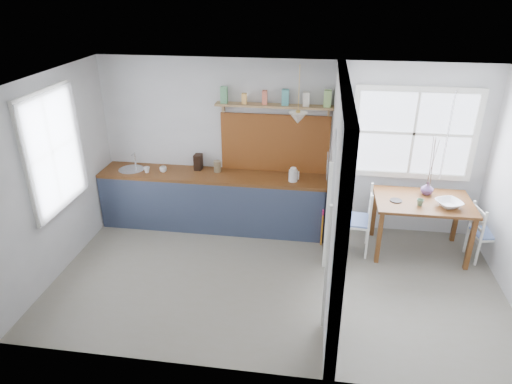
# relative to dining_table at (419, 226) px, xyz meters

# --- Properties ---
(floor) EXTENTS (5.80, 3.20, 0.01)m
(floor) POSITION_rel_dining_table_xyz_m (-1.95, -0.99, -0.41)
(floor) COLOR #716B59
(floor) RESTS_ON ground
(ceiling) EXTENTS (5.80, 3.20, 0.01)m
(ceiling) POSITION_rel_dining_table_xyz_m (-1.95, -0.99, 2.19)
(ceiling) COLOR #B8B8B8
(ceiling) RESTS_ON walls
(walls) EXTENTS (5.81, 3.21, 2.60)m
(walls) POSITION_rel_dining_table_xyz_m (-1.95, -0.99, 0.89)
(walls) COLOR #B8B8B8
(walls) RESTS_ON floor
(partition) EXTENTS (0.12, 3.20, 2.60)m
(partition) POSITION_rel_dining_table_xyz_m (-1.25, -0.93, 1.04)
(partition) COLOR #B8B8B8
(partition) RESTS_ON floor
(kitchen_window) EXTENTS (0.10, 1.16, 1.50)m
(kitchen_window) POSITION_rel_dining_table_xyz_m (-4.82, -0.99, 1.24)
(kitchen_window) COLOR white
(kitchen_window) RESTS_ON walls
(nook_window) EXTENTS (1.76, 0.10, 1.30)m
(nook_window) POSITION_rel_dining_table_xyz_m (-0.15, 0.57, 1.19)
(nook_window) COLOR white
(nook_window) RESTS_ON walls
(counter) EXTENTS (3.50, 0.60, 0.90)m
(counter) POSITION_rel_dining_table_xyz_m (-3.08, 0.34, 0.04)
(counter) COLOR brown
(counter) RESTS_ON floor
(sink) EXTENTS (0.40, 0.40, 0.02)m
(sink) POSITION_rel_dining_table_xyz_m (-4.38, 0.31, 0.48)
(sink) COLOR silver
(sink) RESTS_ON counter
(backsplash) EXTENTS (1.65, 0.03, 0.90)m
(backsplash) POSITION_rel_dining_table_xyz_m (-2.16, 0.59, 0.94)
(backsplash) COLOR brown
(backsplash) RESTS_ON walls
(shelf) EXTENTS (1.75, 0.20, 0.21)m
(shelf) POSITION_rel_dining_table_xyz_m (-2.16, 0.50, 1.59)
(shelf) COLOR tan
(shelf) RESTS_ON walls
(pendant_lamp) EXTENTS (0.26, 0.26, 0.16)m
(pendant_lamp) POSITION_rel_dining_table_xyz_m (-1.80, 0.16, 1.47)
(pendant_lamp) COLOR white
(pendant_lamp) RESTS_ON ceiling
(utensil_rail) EXTENTS (0.02, 0.50, 0.02)m
(utensil_rail) POSITION_rel_dining_table_xyz_m (-1.34, -0.09, 1.04)
(utensil_rail) COLOR silver
(utensil_rail) RESTS_ON partition
(dining_table) EXTENTS (1.32, 0.88, 0.82)m
(dining_table) POSITION_rel_dining_table_xyz_m (0.00, 0.00, 0.00)
(dining_table) COLOR brown
(dining_table) RESTS_ON floor
(chair_left) EXTENTS (0.49, 0.49, 1.00)m
(chair_left) POSITION_rel_dining_table_xyz_m (-0.93, -0.09, 0.09)
(chair_left) COLOR white
(chair_left) RESTS_ON floor
(chair_right) EXTENTS (0.44, 0.44, 0.83)m
(chair_right) POSITION_rel_dining_table_xyz_m (0.89, -0.07, 0.00)
(chair_right) COLOR white
(chair_right) RESTS_ON floor
(kettle) EXTENTS (0.21, 0.20, 0.21)m
(kettle) POSITION_rel_dining_table_xyz_m (-1.84, 0.23, 0.59)
(kettle) COLOR white
(kettle) RESTS_ON counter
(mug_a) EXTENTS (0.11, 0.11, 0.09)m
(mug_a) POSITION_rel_dining_table_xyz_m (-4.10, 0.23, 0.53)
(mug_a) COLOR silver
(mug_a) RESTS_ON counter
(mug_b) EXTENTS (0.12, 0.12, 0.09)m
(mug_b) POSITION_rel_dining_table_xyz_m (-3.86, 0.29, 0.53)
(mug_b) COLOR silver
(mug_b) RESTS_ON counter
(knife_block) EXTENTS (0.11, 0.16, 0.25)m
(knife_block) POSITION_rel_dining_table_xyz_m (-3.34, 0.47, 0.61)
(knife_block) COLOR black
(knife_block) RESTS_ON counter
(jar) EXTENTS (0.13, 0.13, 0.18)m
(jar) POSITION_rel_dining_table_xyz_m (-3.03, 0.42, 0.58)
(jar) COLOR #7A6A4A
(jar) RESTS_ON counter
(towel_magenta) EXTENTS (0.02, 0.03, 0.61)m
(towel_magenta) POSITION_rel_dining_table_xyz_m (-1.37, -0.02, -0.14)
(towel_magenta) COLOR #D81C63
(towel_magenta) RESTS_ON counter
(towel_orange) EXTENTS (0.02, 0.03, 0.49)m
(towel_orange) POSITION_rel_dining_table_xyz_m (-1.37, -0.04, -0.16)
(towel_orange) COLOR orange
(towel_orange) RESTS_ON counter
(bowl) EXTENTS (0.44, 0.44, 0.08)m
(bowl) POSITION_rel_dining_table_xyz_m (0.29, -0.14, 0.45)
(bowl) COLOR white
(bowl) RESTS_ON dining_table
(table_cup) EXTENTS (0.10, 0.10, 0.09)m
(table_cup) POSITION_rel_dining_table_xyz_m (-0.09, -0.16, 0.46)
(table_cup) COLOR #567656
(table_cup) RESTS_ON dining_table
(plate) EXTENTS (0.20, 0.20, 0.01)m
(plate) POSITION_rel_dining_table_xyz_m (-0.39, -0.07, 0.42)
(plate) COLOR black
(plate) RESTS_ON dining_table
(vase) EXTENTS (0.22, 0.22, 0.19)m
(vase) POSITION_rel_dining_table_xyz_m (0.07, 0.21, 0.50)
(vase) COLOR #583B6B
(vase) RESTS_ON dining_table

